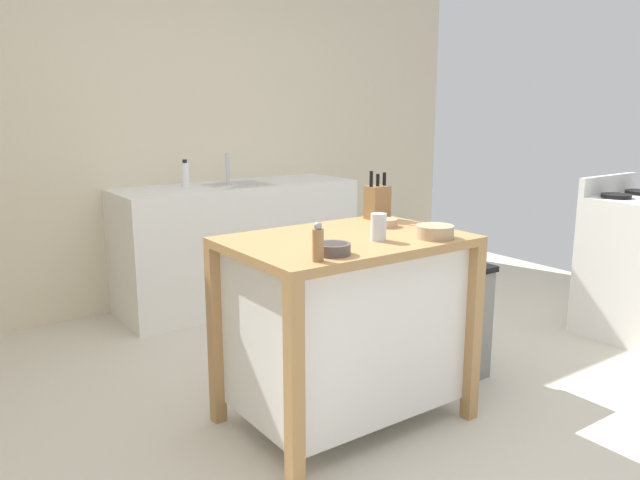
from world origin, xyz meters
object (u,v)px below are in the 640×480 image
drinking_cup (378,227)px  trash_bin (453,322)px  kitchen_island (345,320)px  bowl_ceramic_wide (435,231)px  bottle_dish_soap (185,174)px  bowl_stoneware_deep (386,222)px  knife_block (377,202)px  sink_faucet (227,168)px  pepper_grinder (318,243)px  bowl_ceramic_small (333,248)px

drinking_cup → trash_bin: size_ratio=0.19×
kitchen_island → bowl_ceramic_wide: bearing=-38.7°
bowl_ceramic_wide → bottle_dish_soap: bearing=95.5°
kitchen_island → bowl_stoneware_deep: size_ratio=9.13×
bowl_ceramic_wide → trash_bin: (0.46, 0.28, -0.60)m
knife_block → trash_bin: (0.36, -0.23, -0.66)m
bottle_dish_soap → sink_faucet: bearing=8.3°
bowl_ceramic_wide → drinking_cup: (-0.24, 0.11, 0.03)m
knife_block → sink_faucet: knife_block is taller
knife_block → bowl_stoneware_deep: 0.22m
pepper_grinder → bowl_ceramic_wide: bearing=3.5°
bowl_ceramic_small → pepper_grinder: pepper_grinder is taller
knife_block → bowl_stoneware_deep: size_ratio=2.17×
sink_faucet → knife_block: bearing=-91.5°
trash_bin → bowl_ceramic_wide: bearing=-148.4°
bowl_stoneware_deep → drinking_cup: (-0.23, -0.22, 0.04)m
knife_block → drinking_cup: bearing=-129.9°
bowl_ceramic_small → pepper_grinder: size_ratio=0.93×
bottle_dish_soap → bowl_stoneware_deep: bearing=-83.7°
bowl_stoneware_deep → bowl_ceramic_small: size_ratio=0.81×
bowl_stoneware_deep → drinking_cup: 0.32m
bowl_ceramic_wide → drinking_cup: size_ratio=1.39×
bowl_ceramic_small → drinking_cup: bearing=16.6°
pepper_grinder → drinking_cup: bearing=19.2°
bowl_ceramic_wide → bowl_ceramic_small: 0.55m
bowl_stoneware_deep → sink_faucet: sink_faucet is taller
bowl_stoneware_deep → bowl_ceramic_small: (-0.55, -0.31, 0.00)m
knife_block → trash_bin: bearing=-32.3°
bowl_stoneware_deep → pepper_grinder: size_ratio=0.76×
trash_bin → drinking_cup: bearing=-166.0°
bowl_ceramic_small → bottle_dish_soap: (0.34, 2.21, 0.07)m
bowl_ceramic_wide → bowl_stoneware_deep: size_ratio=1.44×
bowl_ceramic_wide → drinking_cup: bearing=155.5°
kitchen_island → drinking_cup: size_ratio=8.83×
bowl_ceramic_wide → drinking_cup: 0.26m
trash_bin → bowl_ceramic_small: bearing=-165.2°
knife_block → bowl_ceramic_small: (-0.65, -0.49, -0.07)m
bowl_ceramic_small → trash_bin: bearing=14.8°
pepper_grinder → bowl_stoneware_deep: bearing=29.1°
bowl_ceramic_wide → sink_faucet: size_ratio=0.75×
bowl_stoneware_deep → knife_block: bearing=60.9°
bowl_stoneware_deep → bowl_ceramic_small: bowl_ceramic_small is taller
bowl_stoneware_deep → bowl_ceramic_small: bearing=-150.3°
pepper_grinder → bottle_dish_soap: 2.30m
bowl_stoneware_deep → bottle_dish_soap: bottle_dish_soap is taller
bowl_ceramic_wide → pepper_grinder: pepper_grinder is taller
knife_block → pepper_grinder: (-0.76, -0.55, -0.02)m
knife_block → bowl_ceramic_small: size_ratio=1.76×
bowl_ceramic_wide → pepper_grinder: (-0.66, -0.04, 0.04)m
bowl_ceramic_wide → bowl_ceramic_small: (-0.55, 0.01, -0.01)m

